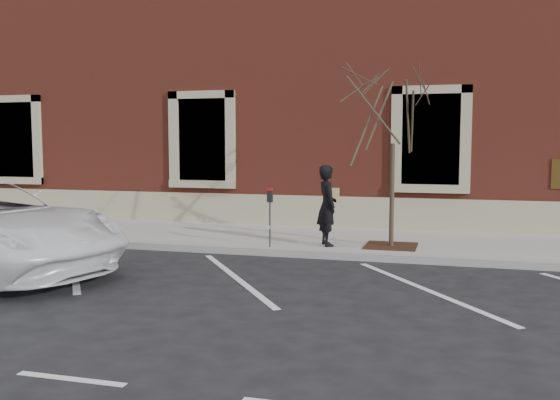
% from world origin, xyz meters
% --- Properties ---
extents(ground, '(120.00, 120.00, 0.00)m').
position_xyz_m(ground, '(0.00, 0.00, 0.00)').
color(ground, '#28282B').
rests_on(ground, ground).
extents(sidewalk_near, '(40.00, 3.50, 0.15)m').
position_xyz_m(sidewalk_near, '(0.00, 1.75, 0.07)').
color(sidewalk_near, '#B9B4AE').
rests_on(sidewalk_near, ground).
extents(curb_near, '(40.00, 0.12, 0.15)m').
position_xyz_m(curb_near, '(0.00, -0.05, 0.07)').
color(curb_near, '#9E9E99').
rests_on(curb_near, ground).
extents(parking_stripes, '(28.00, 4.40, 0.01)m').
position_xyz_m(parking_stripes, '(0.00, -2.20, 0.00)').
color(parking_stripes, silver).
rests_on(parking_stripes, ground).
extents(building_civic, '(40.00, 8.62, 8.00)m').
position_xyz_m(building_civic, '(0.00, 7.74, 4.00)').
color(building_civic, maroon).
rests_on(building_civic, ground).
extents(man, '(0.65, 0.74, 1.71)m').
position_xyz_m(man, '(1.01, 0.67, 1.00)').
color(man, black).
rests_on(man, sidewalk_near).
extents(parking_meter, '(0.11, 0.09, 1.24)m').
position_xyz_m(parking_meter, '(-0.10, 0.17, 1.01)').
color(parking_meter, '#595B60').
rests_on(parking_meter, sidewalk_near).
extents(tree_grate, '(1.06, 1.06, 0.03)m').
position_xyz_m(tree_grate, '(2.34, 0.91, 0.16)').
color(tree_grate, '#391F12').
rests_on(tree_grate, sidewalk_near).
extents(sapling, '(2.36, 2.36, 3.93)m').
position_xyz_m(sapling, '(2.34, 0.91, 2.90)').
color(sapling, '#403327').
rests_on(sapling, sidewalk_near).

